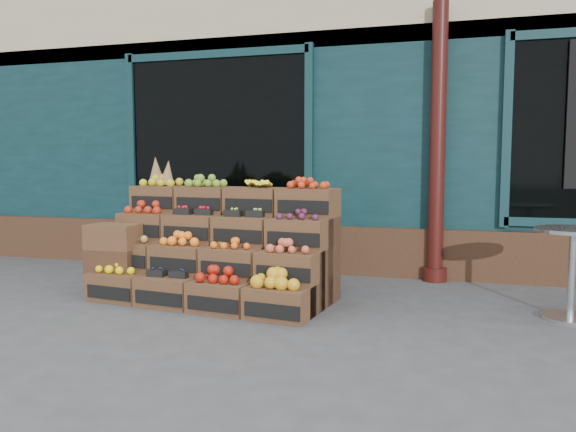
# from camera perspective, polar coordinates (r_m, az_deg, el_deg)

# --- Properties ---
(ground) EXTENTS (60.00, 60.00, 0.00)m
(ground) POSITION_cam_1_polar(r_m,az_deg,el_deg) (5.05, -0.05, -10.41)
(ground) COLOR #444446
(ground) RESTS_ON ground
(shop_facade) EXTENTS (12.00, 6.24, 4.80)m
(shop_facade) POSITION_cam_1_polar(r_m,az_deg,el_deg) (9.93, 8.44, 11.17)
(shop_facade) COLOR #0D2A2F
(shop_facade) RESTS_ON ground
(crate_display) EXTENTS (2.44, 1.39, 1.45)m
(crate_display) POSITION_cam_1_polar(r_m,az_deg,el_deg) (5.79, -7.07, -3.88)
(crate_display) COLOR #523520
(crate_display) RESTS_ON ground
(spare_crates) EXTENTS (0.51, 0.36, 0.75)m
(spare_crates) POSITION_cam_1_polar(r_m,az_deg,el_deg) (6.06, -17.21, -4.35)
(spare_crates) COLOR #523520
(spare_crates) RESTS_ON ground
(bistro_table) EXTENTS (0.64, 0.64, 0.81)m
(bistro_table) POSITION_cam_1_polar(r_m,az_deg,el_deg) (5.51, 26.91, -4.28)
(bistro_table) COLOR #ACAEB3
(bistro_table) RESTS_ON ground
(shopkeeper) EXTENTS (0.76, 0.60, 1.83)m
(shopkeeper) POSITION_cam_1_polar(r_m,az_deg,el_deg) (7.98, -5.18, 2.00)
(shopkeeper) COLOR #1C642D
(shopkeeper) RESTS_ON ground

